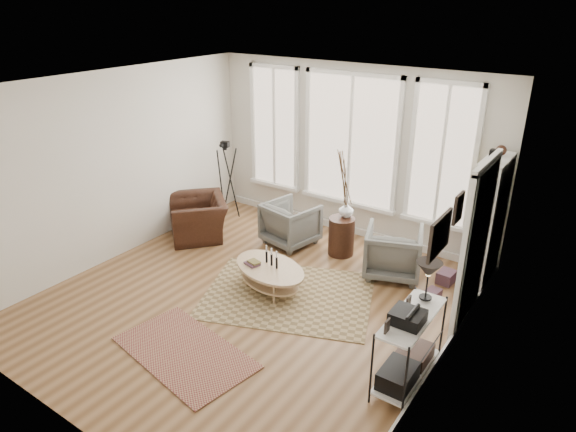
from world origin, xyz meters
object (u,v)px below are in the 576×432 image
Objects in this scene: low_shelf at (410,341)px; armchair_right at (393,252)px; accent_chair at (198,217)px; side_table at (343,206)px; bookcase at (487,223)px; coffee_table at (269,272)px; armchair_left at (291,223)px.

armchair_right is at bearing 117.84° from low_shelf.
armchair_right is 3.39m from accent_chair.
side_table is at bearing 59.08° from accent_chair.
coffee_table is (-2.39, -1.87, -0.66)m from bookcase.
side_table is (0.29, 1.56, 0.55)m from coffee_table.
coffee_table is 1.54m from armchair_left.
bookcase is 1.36m from armchair_right.
side_table reaches higher than accent_chair.
bookcase is 2.50× the size of armchair_right.
bookcase is at bearing 54.41° from accent_chair.
armchair_right is 0.78× the size of accent_chair.
bookcase is 2.56m from low_shelf.
accent_chair is at bearing -166.00° from bookcase.
low_shelf is 1.64× the size of armchair_left.
side_table reaches higher than coffee_table.
accent_chair is at bearing -161.33° from side_table.
low_shelf is at bearing -15.61° from coffee_table.
armchair_right is at bearing 48.26° from coffee_table.
low_shelf is 2.43m from coffee_table.
coffee_table is (-2.33, 0.65, -0.22)m from low_shelf.
low_shelf is at bearing 22.72° from accent_chair.
coffee_table is at bearing 28.39° from armchair_right.
low_shelf is at bearing 97.98° from armchair_right.
bookcase is 4.64m from accent_chair.
low_shelf is (-0.06, -2.52, -0.44)m from bookcase.
low_shelf is 0.96× the size of coffee_table.
side_table reaches higher than armchair_right.
low_shelf reaches higher than armchair_left.
side_table is at bearing -159.15° from armchair_left.
accent_chair is at bearing 35.93° from armchair_left.
bookcase is 1.58× the size of low_shelf.
bookcase is 1.18× the size of side_table.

